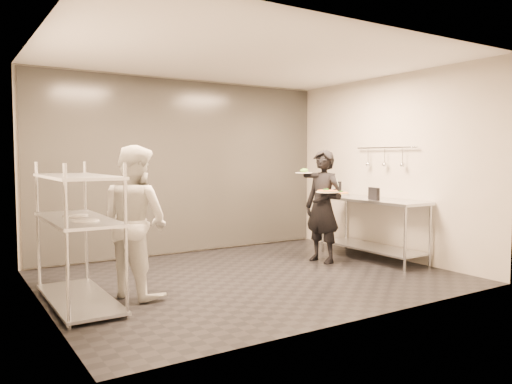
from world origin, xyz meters
TOP-DOWN VIEW (x-y plane):
  - room_shell at (0.00, 1.18)m, footprint 5.00×4.00m
  - pass_rack at (-2.15, -0.00)m, footprint 0.60×1.60m
  - prep_counter at (2.18, 0.00)m, footprint 0.60×1.80m
  - utensil_rail at (2.43, -0.00)m, footprint 0.07×1.20m
  - waiter at (1.40, 0.24)m, footprint 0.50×0.67m
  - chef at (-1.54, -0.05)m, footprint 0.91×1.00m
  - pizza_plate_near at (1.31, 0.03)m, footprint 0.33×0.33m
  - pizza_plate_far at (1.52, 0.01)m, footprint 0.29×0.29m
  - salad_plate at (1.28, 0.53)m, footprint 0.27×0.27m
  - pos_monitor at (2.06, -0.14)m, footprint 0.12×0.26m
  - bottle_green at (2.14, 0.80)m, footprint 0.08×0.08m
  - bottle_clear at (2.17, 0.80)m, footprint 0.06×0.06m
  - bottle_dark at (2.23, 0.80)m, footprint 0.07×0.07m

SIDE VIEW (x-z plane):
  - prep_counter at x=2.18m, z-range 0.17..1.09m
  - pass_rack at x=-2.15m, z-range 0.02..1.52m
  - waiter at x=1.40m, z-range 0.00..1.66m
  - chef at x=-1.54m, z-range 0.00..1.68m
  - pos_monitor at x=2.06m, z-range 0.92..1.11m
  - bottle_clear at x=2.17m, z-range 0.92..1.12m
  - pizza_plate_far at x=1.52m, z-range 1.00..1.06m
  - bottle_dark at x=2.23m, z-range 0.92..1.15m
  - bottle_green at x=2.14m, z-range 0.92..1.20m
  - pizza_plate_near at x=1.31m, z-range 1.04..1.09m
  - salad_plate at x=1.28m, z-range 1.30..1.37m
  - room_shell at x=0.00m, z-range 0.00..2.80m
  - utensil_rail at x=2.43m, z-range 1.39..1.70m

